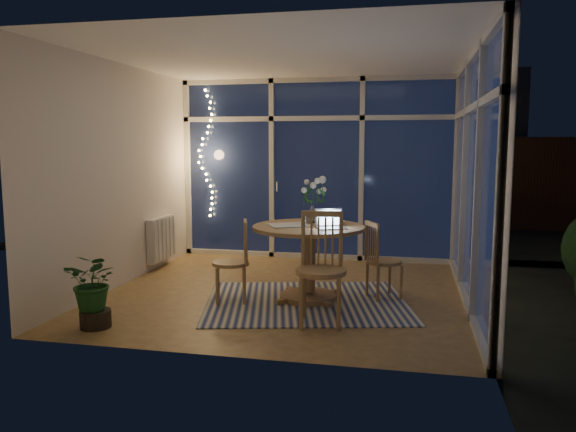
# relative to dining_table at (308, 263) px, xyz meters

# --- Properties ---
(floor) EXTENTS (4.00, 4.00, 0.00)m
(floor) POSITION_rel_dining_table_xyz_m (-0.29, 0.27, -0.40)
(floor) COLOR brown
(floor) RESTS_ON ground
(ceiling) EXTENTS (4.00, 4.00, 0.00)m
(ceiling) POSITION_rel_dining_table_xyz_m (-0.29, 0.27, 2.20)
(ceiling) COLOR white
(ceiling) RESTS_ON wall_back
(wall_back) EXTENTS (4.00, 0.04, 2.60)m
(wall_back) POSITION_rel_dining_table_xyz_m (-0.29, 2.27, 0.90)
(wall_back) COLOR silver
(wall_back) RESTS_ON floor
(wall_front) EXTENTS (4.00, 0.04, 2.60)m
(wall_front) POSITION_rel_dining_table_xyz_m (-0.29, -1.73, 0.90)
(wall_front) COLOR silver
(wall_front) RESTS_ON floor
(wall_left) EXTENTS (0.04, 4.00, 2.60)m
(wall_left) POSITION_rel_dining_table_xyz_m (-2.29, 0.27, 0.90)
(wall_left) COLOR silver
(wall_left) RESTS_ON floor
(wall_right) EXTENTS (0.04, 4.00, 2.60)m
(wall_right) POSITION_rel_dining_table_xyz_m (1.71, 0.27, 0.90)
(wall_right) COLOR silver
(wall_right) RESTS_ON floor
(window_wall_back) EXTENTS (4.00, 0.10, 2.60)m
(window_wall_back) POSITION_rel_dining_table_xyz_m (-0.29, 2.23, 0.90)
(window_wall_back) COLOR silver
(window_wall_back) RESTS_ON floor
(window_wall_right) EXTENTS (0.10, 4.00, 2.60)m
(window_wall_right) POSITION_rel_dining_table_xyz_m (1.67, 0.27, 0.90)
(window_wall_right) COLOR silver
(window_wall_right) RESTS_ON floor
(radiator) EXTENTS (0.10, 0.70, 0.58)m
(radiator) POSITION_rel_dining_table_xyz_m (-2.23, 1.17, -0.00)
(radiator) COLOR silver
(radiator) RESTS_ON wall_left
(fairy_lights) EXTENTS (0.24, 0.10, 1.85)m
(fairy_lights) POSITION_rel_dining_table_xyz_m (-1.94, 2.15, 1.12)
(fairy_lights) COLOR #EDB85F
(fairy_lights) RESTS_ON window_wall_back
(garden_patio) EXTENTS (12.00, 6.00, 0.10)m
(garden_patio) POSITION_rel_dining_table_xyz_m (0.21, 5.27, -0.46)
(garden_patio) COLOR black
(garden_patio) RESTS_ON ground
(garden_fence) EXTENTS (11.00, 0.08, 1.80)m
(garden_fence) POSITION_rel_dining_table_xyz_m (-0.29, 5.77, 0.50)
(garden_fence) COLOR #331E12
(garden_fence) RESTS_ON ground
(neighbour_roof) EXTENTS (7.00, 3.00, 2.20)m
(neighbour_roof) POSITION_rel_dining_table_xyz_m (0.01, 8.77, 1.80)
(neighbour_roof) COLOR #30343A
(neighbour_roof) RESTS_ON ground
(garden_shrubs) EXTENTS (0.90, 0.90, 0.90)m
(garden_shrubs) POSITION_rel_dining_table_xyz_m (-1.09, 3.67, 0.05)
(garden_shrubs) COLOR black
(garden_shrubs) RESTS_ON ground
(rug) EXTENTS (2.43, 2.12, 0.01)m
(rug) POSITION_rel_dining_table_xyz_m (0.00, -0.10, -0.40)
(rug) COLOR beige
(rug) RESTS_ON floor
(dining_table) EXTENTS (1.43, 1.43, 0.81)m
(dining_table) POSITION_rel_dining_table_xyz_m (0.00, 0.00, 0.00)
(dining_table) COLOR olive
(dining_table) RESTS_ON floor
(chair_left) EXTENTS (0.52, 0.52, 0.89)m
(chair_left) POSITION_rel_dining_table_xyz_m (-0.79, -0.25, 0.04)
(chair_left) COLOR olive
(chair_left) RESTS_ON floor
(chair_right) EXTENTS (0.54, 0.54, 0.86)m
(chair_right) POSITION_rel_dining_table_xyz_m (0.79, 0.24, 0.02)
(chair_right) COLOR olive
(chair_right) RESTS_ON floor
(chair_front) EXTENTS (0.54, 0.54, 1.06)m
(chair_front) POSITION_rel_dining_table_xyz_m (0.26, -0.78, 0.12)
(chair_front) COLOR olive
(chair_front) RESTS_ON floor
(laptop) EXTENTS (0.37, 0.35, 0.21)m
(laptop) POSITION_rel_dining_table_xyz_m (0.26, -0.15, 0.51)
(laptop) COLOR silver
(laptop) RESTS_ON dining_table
(flower_vase) EXTENTS (0.24, 0.24, 0.21)m
(flower_vase) POSITION_rel_dining_table_xyz_m (-0.00, 0.25, 0.51)
(flower_vase) COLOR white
(flower_vase) RESTS_ON dining_table
(bowl) EXTENTS (0.18, 0.18, 0.04)m
(bowl) POSITION_rel_dining_table_xyz_m (0.29, 0.21, 0.42)
(bowl) COLOR white
(bowl) RESTS_ON dining_table
(newspapers) EXTENTS (0.52, 0.49, 0.01)m
(newspapers) POSITION_rel_dining_table_xyz_m (-0.19, -0.02, 0.41)
(newspapers) COLOR silver
(newspapers) RESTS_ON dining_table
(phone) EXTENTS (0.12, 0.07, 0.01)m
(phone) POSITION_rel_dining_table_xyz_m (0.17, -0.13, 0.41)
(phone) COLOR black
(phone) RESTS_ON dining_table
(potted_plant) EXTENTS (0.54, 0.47, 0.76)m
(potted_plant) POSITION_rel_dining_table_xyz_m (-1.74, -1.30, -0.02)
(potted_plant) COLOR #1B4B1E
(potted_plant) RESTS_ON floor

